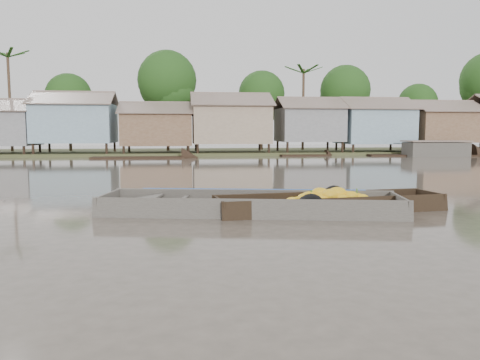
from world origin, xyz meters
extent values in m
plane|color=#4B4339|center=(0.00, 0.00, 0.00)|extent=(120.00, 120.00, 0.00)
cube|color=#384723|center=(0.00, 33.00, 0.00)|extent=(120.00, 12.00, 0.50)
cube|color=slate|center=(-16.50, 29.50, 2.30)|extent=(5.50, 4.80, 2.80)
cube|color=brown|center=(-16.50, 30.80, 4.15)|extent=(5.90, 2.79, 1.19)
cube|color=#7A97A8|center=(-10.50, 29.50, 2.70)|extent=(6.20, 5.20, 3.20)
cube|color=brown|center=(-10.50, 28.10, 4.75)|extent=(6.60, 3.02, 1.28)
cube|color=brown|center=(-10.50, 30.90, 4.75)|extent=(6.60, 3.02, 1.28)
cube|color=brown|center=(-3.80, 29.50, 2.20)|extent=(5.80, 4.60, 2.70)
cube|color=brown|center=(-3.80, 28.26, 4.00)|extent=(6.20, 2.67, 1.14)
cube|color=brown|center=(-3.80, 30.74, 4.00)|extent=(6.20, 2.67, 1.14)
cube|color=gray|center=(2.50, 29.50, 2.65)|extent=(6.50, 5.30, 3.30)
cube|color=brown|center=(2.50, 28.07, 4.75)|extent=(6.90, 3.08, 1.31)
cube|color=brown|center=(2.50, 30.93, 4.75)|extent=(6.90, 3.08, 1.31)
cube|color=slate|center=(9.50, 29.50, 2.60)|extent=(5.40, 4.70, 2.90)
cube|color=brown|center=(9.50, 28.23, 4.50)|extent=(5.80, 2.73, 1.17)
cube|color=brown|center=(9.50, 30.77, 4.50)|extent=(5.80, 2.73, 1.17)
cube|color=#7A97A8|center=(15.50, 29.50, 2.50)|extent=(6.00, 5.00, 3.10)
cube|color=brown|center=(15.50, 28.15, 4.50)|extent=(6.40, 2.90, 1.24)
cube|color=brown|center=(15.50, 30.85, 4.50)|extent=(6.40, 2.90, 1.24)
cube|color=brown|center=(22.00, 29.50, 2.45)|extent=(5.70, 4.90, 2.80)
cube|color=brown|center=(22.00, 28.18, 4.30)|extent=(6.10, 2.85, 1.21)
cube|color=brown|center=(22.00, 30.82, 4.30)|extent=(6.10, 2.85, 1.21)
cylinder|color=#473323|center=(-12.00, 34.00, 2.45)|extent=(0.28, 0.28, 4.90)
sphere|color=#1B3E13|center=(-12.00, 34.00, 5.25)|extent=(4.20, 4.20, 4.20)
cylinder|color=#473323|center=(-3.00, 33.00, 3.15)|extent=(0.28, 0.28, 6.30)
sphere|color=#1B3E13|center=(-3.00, 33.00, 6.75)|extent=(5.40, 5.40, 5.40)
cylinder|color=#473323|center=(6.00, 34.00, 2.62)|extent=(0.28, 0.28, 5.25)
sphere|color=#1B3E13|center=(6.00, 34.00, 5.62)|extent=(4.50, 4.50, 4.50)
cylinder|color=#473323|center=(14.00, 33.00, 2.80)|extent=(0.28, 0.28, 5.60)
sphere|color=#1B3E13|center=(14.00, 33.00, 6.00)|extent=(4.80, 4.80, 4.80)
cylinder|color=#473323|center=(22.00, 34.00, 2.27)|extent=(0.28, 0.28, 4.55)
sphere|color=#1B3E13|center=(22.00, 34.00, 4.88)|extent=(3.90, 3.90, 3.90)
cylinder|color=#473323|center=(-17.00, 33.50, 4.50)|extent=(0.24, 0.24, 9.00)
cylinder|color=#473323|center=(10.00, 33.50, 4.00)|extent=(0.24, 0.24, 8.00)
cube|color=black|center=(2.09, 0.50, -0.08)|extent=(6.00, 1.81, 0.08)
cube|color=black|center=(2.01, 1.14, 0.16)|extent=(6.01, 0.86, 0.56)
cube|color=black|center=(2.16, -0.14, 0.16)|extent=(6.01, 0.86, 0.56)
cube|color=black|center=(5.02, 0.84, 0.16)|extent=(0.21, 1.31, 0.53)
cube|color=black|center=(4.51, 0.78, 0.22)|extent=(1.15, 1.24, 0.20)
cube|color=black|center=(-0.85, 0.16, 0.16)|extent=(0.21, 1.31, 0.53)
cube|color=black|center=(-0.34, 0.22, 0.22)|extent=(1.15, 1.24, 0.20)
cube|color=black|center=(0.68, 0.34, 0.27)|extent=(0.25, 1.26, 0.05)
cube|color=black|center=(3.49, 0.66, 0.27)|extent=(0.25, 1.26, 0.05)
ellipsoid|color=yellow|center=(1.09, 0.52, 0.24)|extent=(0.47, 0.36, 0.27)
ellipsoid|color=yellow|center=(1.90, 0.75, 0.30)|extent=(0.42, 0.32, 0.24)
ellipsoid|color=yellow|center=(1.20, 0.35, 0.26)|extent=(0.52, 0.39, 0.30)
ellipsoid|color=yellow|center=(1.75, 0.78, 0.35)|extent=(0.41, 0.31, 0.24)
ellipsoid|color=yellow|center=(2.35, 0.94, 0.25)|extent=(0.43, 0.32, 0.25)
ellipsoid|color=yellow|center=(1.89, 0.69, 0.34)|extent=(0.46, 0.35, 0.26)
ellipsoid|color=yellow|center=(2.32, 0.89, 0.26)|extent=(0.45, 0.34, 0.26)
ellipsoid|color=yellow|center=(1.42, 0.11, 0.20)|extent=(0.50, 0.38, 0.29)
ellipsoid|color=yellow|center=(2.90, 0.44, 0.30)|extent=(0.48, 0.36, 0.27)
ellipsoid|color=yellow|center=(2.01, 0.33, 0.44)|extent=(0.49, 0.37, 0.28)
ellipsoid|color=yellow|center=(1.32, 0.20, 0.26)|extent=(0.52, 0.39, 0.30)
ellipsoid|color=yellow|center=(2.91, 0.83, 0.28)|extent=(0.51, 0.38, 0.29)
ellipsoid|color=yellow|center=(2.11, 0.60, 0.45)|extent=(0.40, 0.30, 0.23)
ellipsoid|color=yellow|center=(2.30, 0.33, 0.34)|extent=(0.45, 0.34, 0.26)
ellipsoid|color=yellow|center=(1.80, 0.52, 0.47)|extent=(0.49, 0.37, 0.28)
ellipsoid|color=yellow|center=(2.73, 0.87, 0.23)|extent=(0.45, 0.34, 0.26)
ellipsoid|color=yellow|center=(1.42, 0.20, 0.26)|extent=(0.46, 0.35, 0.26)
ellipsoid|color=yellow|center=(2.48, 0.49, 0.39)|extent=(0.48, 0.36, 0.27)
ellipsoid|color=yellow|center=(3.14, 0.25, 0.20)|extent=(0.43, 0.32, 0.25)
ellipsoid|color=yellow|center=(2.02, 0.63, 0.37)|extent=(0.49, 0.37, 0.28)
ellipsoid|color=yellow|center=(1.83, 0.61, 0.36)|extent=(0.46, 0.34, 0.26)
ellipsoid|color=yellow|center=(1.37, 0.10, 0.21)|extent=(0.51, 0.38, 0.29)
ellipsoid|color=yellow|center=(1.75, 0.17, 0.33)|extent=(0.40, 0.30, 0.23)
ellipsoid|color=yellow|center=(1.20, 0.04, 0.15)|extent=(0.41, 0.31, 0.24)
ellipsoid|color=yellow|center=(1.87, 0.39, 0.38)|extent=(0.48, 0.36, 0.28)
ellipsoid|color=yellow|center=(2.18, 0.40, 0.38)|extent=(0.46, 0.35, 0.27)
ellipsoid|color=yellow|center=(2.60, 0.39, 0.41)|extent=(0.41, 0.30, 0.23)
ellipsoid|color=yellow|center=(2.26, 0.48, 0.48)|extent=(0.53, 0.40, 0.30)
ellipsoid|color=yellow|center=(1.11, 0.33, 0.17)|extent=(0.40, 0.30, 0.23)
ellipsoid|color=yellow|center=(2.23, 0.16, 0.22)|extent=(0.42, 0.31, 0.24)
ellipsoid|color=yellow|center=(1.40, 0.49, 0.35)|extent=(0.44, 0.33, 0.25)
ellipsoid|color=yellow|center=(1.54, 0.50, 0.38)|extent=(0.52, 0.39, 0.30)
cylinder|color=#3F6626|center=(1.56, 0.44, 0.47)|extent=(0.04, 0.04, 0.19)
cylinder|color=#3F6626|center=(2.30, 0.52, 0.47)|extent=(0.04, 0.04, 0.19)
cylinder|color=#3F6626|center=(2.83, 0.59, 0.47)|extent=(0.04, 0.04, 0.19)
torus|color=black|center=(2.43, 1.27, 0.18)|extent=(0.81, 0.28, 0.79)
torus|color=black|center=(1.32, -0.32, 0.18)|extent=(0.82, 0.29, 0.80)
cube|color=#413C37|center=(-0.01, 0.50, -0.08)|extent=(7.59, 2.98, 0.08)
cube|color=#413C37|center=(0.16, 1.39, 0.18)|extent=(7.47, 1.61, 0.61)
cube|color=#413C37|center=(-0.18, -0.39, 0.18)|extent=(7.47, 1.61, 0.61)
cube|color=#413C37|center=(3.63, -0.21, 0.18)|extent=(0.41, 1.83, 0.57)
cube|color=#413C37|center=(3.00, -0.09, 0.25)|extent=(1.57, 1.81, 0.24)
cube|color=#413C37|center=(-3.65, 1.21, 0.18)|extent=(0.41, 1.83, 0.57)
cube|color=#413C37|center=(-3.02, 1.09, 0.25)|extent=(1.57, 1.81, 0.24)
cube|color=#413C37|center=(-1.75, 0.84, 0.30)|extent=(0.44, 1.76, 0.05)
cube|color=#413C37|center=(1.73, 0.16, 0.30)|extent=(0.44, 1.76, 0.05)
cube|color=#665E54|center=(-0.01, 0.50, -0.03)|extent=(5.82, 2.50, 0.02)
cube|color=#1145AA|center=(0.18, 1.45, 0.41)|extent=(6.03, 1.26, 0.15)
torus|color=olive|center=(2.65, -0.33, -0.01)|extent=(0.42, 0.42, 0.06)
torus|color=olive|center=(2.65, -0.33, 0.03)|extent=(0.34, 0.34, 0.06)
cube|color=black|center=(8.43, 26.94, -0.05)|extent=(4.23, 1.29, 0.35)
cube|color=black|center=(-4.99, 24.96, -0.05)|extent=(7.08, 1.76, 0.35)
cube|color=black|center=(18.21, 25.69, -0.05)|extent=(9.09, 3.26, 0.35)
cube|color=black|center=(19.00, 25.00, 0.55)|extent=(5.00, 2.00, 1.20)
camera|label=1|loc=(-1.74, -11.15, 2.07)|focal=35.00mm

